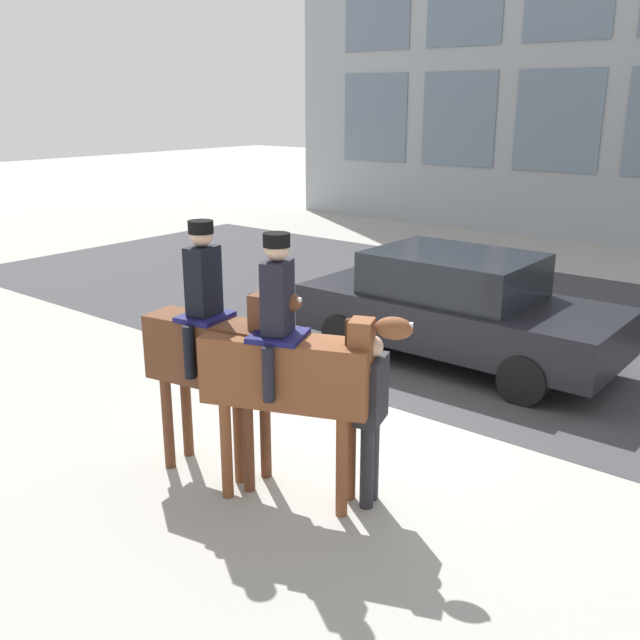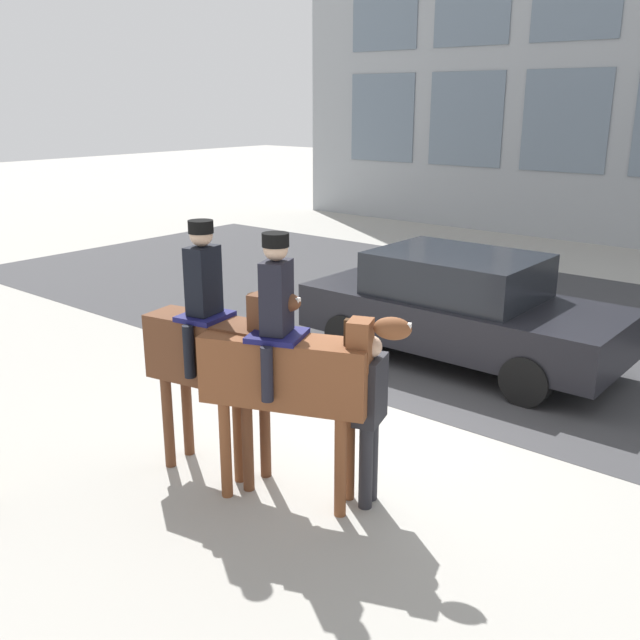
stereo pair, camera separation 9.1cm
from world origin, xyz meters
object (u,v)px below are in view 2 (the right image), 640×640
object	(u,v)px
mounted_horse_companion	(289,366)
street_car_near_lane	(460,307)
pedestrian_bystander	(368,408)
mounted_horse_lead	(215,345)

from	to	relation	value
mounted_horse_companion	street_car_near_lane	distance (m)	4.50
pedestrian_bystander	street_car_near_lane	world-z (taller)	pedestrian_bystander
mounted_horse_companion	pedestrian_bystander	xyz separation A→B (m)	(0.62, 0.38, -0.37)
pedestrian_bystander	mounted_horse_lead	bearing A→B (deg)	-0.20
mounted_horse_lead	street_car_near_lane	xyz separation A→B (m)	(0.25, 4.51, -0.56)
mounted_horse_companion	pedestrian_bystander	bearing A→B (deg)	9.64
mounted_horse_lead	pedestrian_bystander	distance (m)	1.64
mounted_horse_lead	pedestrian_bystander	size ratio (longest dim) A/B	1.55
pedestrian_bystander	street_car_near_lane	bearing A→B (deg)	-89.94
pedestrian_bystander	street_car_near_lane	size ratio (longest dim) A/B	0.37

